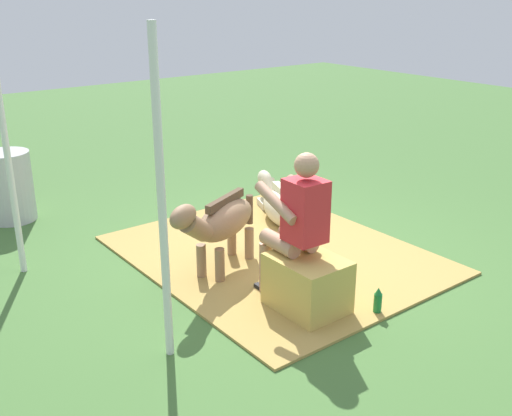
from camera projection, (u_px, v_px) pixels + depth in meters
ground_plane at (284, 265)px, 5.97m from camera, size 24.00×24.00×0.00m
hay_patch at (276, 254)px, 6.17m from camera, size 3.07×2.54×0.02m
hay_bale at (307, 284)px, 5.06m from camera, size 0.63×0.49×0.48m
person_seated at (296, 221)px, 5.00m from camera, size 0.67×0.43×1.36m
pony_standing at (220, 222)px, 5.63m from camera, size 0.73×1.26×0.87m
pony_lying at (281, 205)px, 7.03m from camera, size 1.34×0.75×0.42m
soda_bottle at (378, 301)px, 5.03m from camera, size 0.07×0.07×0.25m
water_barrel at (9, 187)px, 6.99m from camera, size 0.53×0.53×0.81m
tent_pole_left at (162, 203)px, 4.12m from camera, size 0.06×0.06×2.38m
tent_pole_right at (7, 151)px, 5.43m from camera, size 0.06×0.06×2.38m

